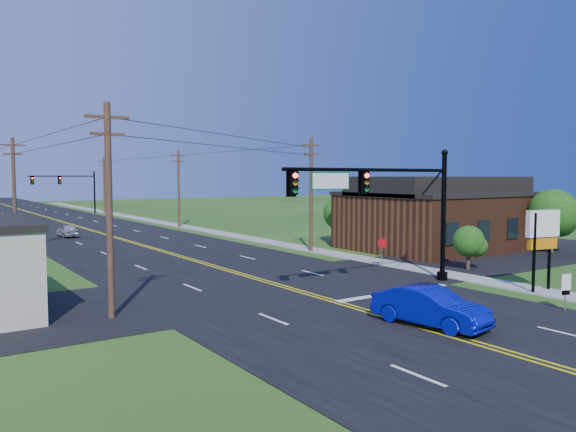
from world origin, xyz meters
TOP-DOWN VIEW (x-y plane):
  - ground at (0.00, 0.00)m, footprint 260.00×260.00m
  - road_main at (0.00, 50.00)m, footprint 16.00×220.00m
  - road_cross at (0.00, 12.00)m, footprint 70.00×10.00m
  - sidewalk at (10.50, 40.00)m, footprint 2.00×160.00m
  - signal_mast_main at (4.34, 8.00)m, footprint 11.30×0.60m
  - signal_mast_far at (4.44, 80.00)m, footprint 10.98×0.60m
  - brick_building at (20.00, 18.00)m, footprint 14.20×11.20m
  - utility_pole_left_a at (-9.50, 10.00)m, footprint 1.80×0.28m
  - utility_pole_left_b at (-9.50, 35.00)m, footprint 1.80×0.28m
  - utility_pole_right_a at (9.80, 22.00)m, footprint 1.80×0.28m
  - utility_pole_right_b at (9.80, 48.00)m, footprint 1.80×0.28m
  - utility_pole_right_c at (9.80, 78.00)m, footprint 1.80×0.28m
  - tree_right_front at (25.00, 11.00)m, footprint 3.80×3.80m
  - tree_right_back at (16.00, 26.00)m, footprint 3.00×3.00m
  - shrub_corner at (13.00, 9.50)m, footprint 2.00×2.00m
  - blue_car at (0.59, 1.62)m, footprint 2.42×4.92m
  - distant_car at (-3.61, 44.00)m, footprint 1.65×3.70m
  - route_sign at (7.50, -0.02)m, footprint 0.47×0.20m
  - stop_sign at (9.00, 13.15)m, footprint 0.70×0.18m
  - pylon_sign at (10.52, 3.00)m, footprint 2.08×0.66m

SIDE VIEW (x-z plane):
  - ground at x=0.00m, z-range 0.00..0.00m
  - road_main at x=0.00m, z-range 0.00..0.04m
  - road_cross at x=0.00m, z-range 0.00..0.04m
  - sidewalk at x=10.50m, z-range 0.00..0.08m
  - distant_car at x=-3.61m, z-range 0.00..1.23m
  - blue_car at x=0.59m, z-range 0.00..1.55m
  - route_sign at x=7.50m, z-range 0.16..2.11m
  - stop_sign at x=9.00m, z-range 0.44..2.44m
  - shrub_corner at x=13.00m, z-range 0.42..3.28m
  - brick_building at x=20.00m, z-range 0.00..4.70m
  - tree_right_back at x=16.00m, z-range 0.55..4.65m
  - tree_right_front at x=25.00m, z-range 0.60..5.60m
  - pylon_sign at x=10.52m, z-range 0.98..5.22m
  - signal_mast_far at x=4.44m, z-range 0.81..8.29m
  - utility_pole_left_a at x=-9.50m, z-range 0.22..9.22m
  - utility_pole_left_b at x=-9.50m, z-range 0.22..9.22m
  - utility_pole_right_a at x=9.80m, z-range 0.22..9.22m
  - utility_pole_right_b at x=9.80m, z-range 0.22..9.22m
  - utility_pole_right_c at x=9.80m, z-range 0.22..9.22m
  - signal_mast_main at x=4.34m, z-range 1.01..8.49m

